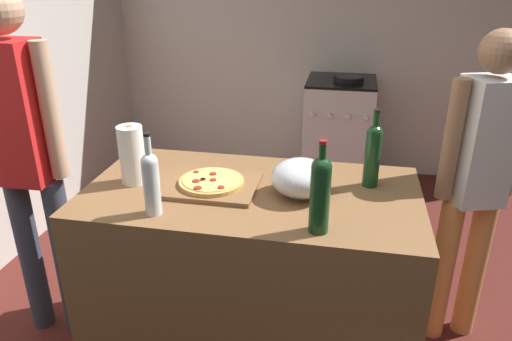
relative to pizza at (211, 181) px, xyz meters
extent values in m
cube|color=#511E19|center=(0.23, 0.93, -0.94)|extent=(4.15, 3.66, 0.02)
cube|color=beige|center=(0.23, 2.51, 0.37)|extent=(4.15, 0.10, 2.60)
cube|color=beige|center=(-1.60, 0.93, 0.37)|extent=(0.10, 3.66, 2.60)
cube|color=brown|center=(0.18, 0.01, -0.48)|extent=(1.46, 0.78, 0.90)
cube|color=brown|center=(0.00, 0.00, -0.02)|extent=(0.40, 0.32, 0.02)
cylinder|color=tan|center=(0.00, 0.00, 0.00)|extent=(0.29, 0.29, 0.02)
cylinder|color=#EAC660|center=(0.00, 0.00, 0.01)|extent=(0.25, 0.25, 0.00)
cylinder|color=maroon|center=(-0.03, -0.01, 0.01)|extent=(0.02, 0.02, 0.01)
cylinder|color=maroon|center=(-0.01, 0.05, 0.01)|extent=(0.03, 0.03, 0.01)
cylinder|color=maroon|center=(-0.03, -0.10, 0.01)|extent=(0.03, 0.03, 0.01)
cylinder|color=maroon|center=(-0.09, 0.06, 0.01)|extent=(0.02, 0.02, 0.01)
cylinder|color=maroon|center=(0.07, -0.08, 0.01)|extent=(0.03, 0.03, 0.01)
cylinder|color=maroon|center=(-0.03, -0.02, 0.01)|extent=(0.02, 0.02, 0.01)
cylinder|color=maroon|center=(0.01, -0.01, 0.01)|extent=(0.03, 0.03, 0.01)
cylinder|color=maroon|center=(-0.06, -0.04, 0.01)|extent=(0.03, 0.03, 0.01)
cylinder|color=#B2B2B7|center=(0.39, 0.01, -0.03)|extent=(0.11, 0.11, 0.01)
ellipsoid|color=silver|center=(0.39, 0.01, 0.05)|extent=(0.26, 0.26, 0.15)
cylinder|color=white|center=(-0.36, -0.01, 0.10)|extent=(0.11, 0.11, 0.26)
cylinder|color=#997551|center=(-0.36, -0.01, 0.10)|extent=(0.03, 0.03, 0.27)
cylinder|color=silver|center=(-0.16, -0.27, 0.08)|extent=(0.07, 0.07, 0.22)
sphere|color=silver|center=(-0.16, -0.27, 0.19)|extent=(0.07, 0.07, 0.07)
cylinder|color=silver|center=(-0.16, -0.27, 0.25)|extent=(0.03, 0.03, 0.08)
cylinder|color=black|center=(-0.16, -0.27, 0.30)|extent=(0.03, 0.03, 0.01)
cylinder|color=#143819|center=(0.49, -0.28, 0.10)|extent=(0.07, 0.07, 0.26)
sphere|color=#143819|center=(0.49, -0.28, 0.22)|extent=(0.07, 0.07, 0.07)
cylinder|color=#143819|center=(0.49, -0.28, 0.28)|extent=(0.03, 0.03, 0.07)
cylinder|color=maroon|center=(0.49, -0.28, 0.32)|extent=(0.03, 0.03, 0.01)
cylinder|color=#143819|center=(0.68, 0.16, 0.09)|extent=(0.07, 0.07, 0.25)
sphere|color=#143819|center=(0.68, 0.16, 0.22)|extent=(0.07, 0.07, 0.07)
cylinder|color=#143819|center=(0.68, 0.16, 0.27)|extent=(0.03, 0.03, 0.07)
cylinder|color=black|center=(0.68, 0.16, 0.31)|extent=(0.03, 0.03, 0.01)
cube|color=#B7B7BC|center=(0.50, 2.11, -0.48)|extent=(0.56, 0.56, 0.91)
cube|color=black|center=(0.50, 2.11, -0.02)|extent=(0.56, 0.56, 0.02)
cylinder|color=silver|center=(0.29, 1.82, -0.23)|extent=(0.04, 0.02, 0.04)
cylinder|color=silver|center=(0.43, 1.82, -0.23)|extent=(0.04, 0.02, 0.04)
cylinder|color=silver|center=(0.57, 1.82, -0.23)|extent=(0.04, 0.02, 0.04)
cylinder|color=silver|center=(0.70, 1.82, -0.23)|extent=(0.04, 0.02, 0.04)
cylinder|color=black|center=(0.55, 2.09, 0.01)|extent=(0.24, 0.24, 0.04)
cylinder|color=#383D4C|center=(-0.98, -0.01, -0.50)|extent=(0.11, 0.11, 0.87)
cylinder|color=#383D4C|center=(-0.78, -0.01, -0.50)|extent=(0.11, 0.11, 0.87)
cube|color=red|center=(-0.88, -0.01, 0.26)|extent=(0.23, 0.20, 0.65)
cylinder|color=tan|center=(-0.72, -0.01, 0.28)|extent=(0.08, 0.08, 0.62)
cylinder|color=#D88C4C|center=(1.25, 0.38, -0.54)|extent=(0.11, 0.11, 0.78)
cylinder|color=#D88C4C|center=(1.09, 0.32, -0.54)|extent=(0.11, 0.11, 0.78)
cube|color=silver|center=(1.17, 0.35, 0.14)|extent=(0.27, 0.26, 0.59)
cylinder|color=#936B4C|center=(1.03, 0.30, 0.15)|extent=(0.08, 0.08, 0.56)
sphere|color=#936B4C|center=(1.17, 0.35, 0.54)|extent=(0.19, 0.19, 0.19)
camera|label=1|loc=(0.56, -1.84, 0.89)|focal=33.82mm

